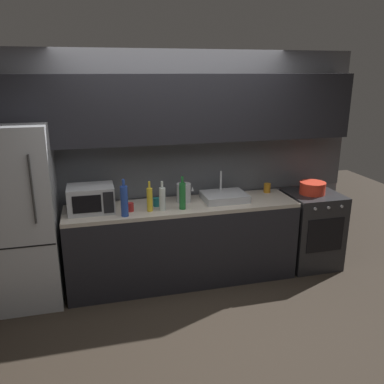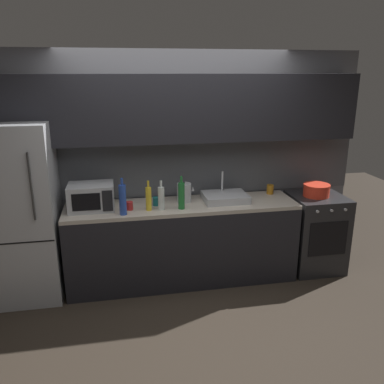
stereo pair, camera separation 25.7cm
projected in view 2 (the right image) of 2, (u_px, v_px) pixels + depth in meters
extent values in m
plane|color=#2D261E|center=(199.00, 326.00, 3.71)|extent=(10.00, 10.00, 0.00)
cube|color=slate|center=(176.00, 164.00, 4.56)|extent=(4.23, 0.10, 2.50)
cube|color=#4C4F54|center=(177.00, 170.00, 4.53)|extent=(4.23, 0.01, 0.60)
cube|color=black|center=(179.00, 108.00, 4.17)|extent=(3.90, 0.34, 0.70)
cube|color=black|center=(183.00, 244.00, 4.43)|extent=(2.49, 0.60, 0.86)
cube|color=#B2A899|center=(182.00, 206.00, 4.30)|extent=(2.49, 0.60, 0.04)
cube|color=#ADAFB5|center=(23.00, 213.00, 4.00)|extent=(0.68, 0.66, 1.82)
cube|color=black|center=(18.00, 243.00, 3.74)|extent=(0.67, 0.00, 0.01)
cylinder|color=#333333|center=(31.00, 187.00, 3.59)|extent=(0.02, 0.02, 0.64)
cube|color=#232326|center=(315.00, 232.00, 4.71)|extent=(0.60, 0.60, 0.90)
cube|color=black|center=(328.00, 239.00, 4.41)|extent=(0.45, 0.01, 0.40)
cylinder|color=#B2B2B7|center=(318.00, 212.00, 4.27)|extent=(0.03, 0.02, 0.03)
cylinder|color=#B2B2B7|center=(332.00, 211.00, 4.30)|extent=(0.03, 0.02, 0.03)
cylinder|color=#B2B2B7|center=(346.00, 210.00, 4.33)|extent=(0.03, 0.02, 0.03)
cube|color=#A8AAAF|center=(91.00, 197.00, 4.10)|extent=(0.46, 0.34, 0.27)
cube|color=black|center=(86.00, 202.00, 3.93)|extent=(0.28, 0.01, 0.18)
cube|color=black|center=(107.00, 201.00, 3.97)|extent=(0.10, 0.01, 0.22)
cube|color=#ADAFB5|center=(225.00, 197.00, 4.39)|extent=(0.48, 0.38, 0.08)
cylinder|color=silver|center=(222.00, 181.00, 4.47)|extent=(0.02, 0.02, 0.22)
cylinder|color=#B7BABF|center=(184.00, 193.00, 4.34)|extent=(0.16, 0.16, 0.21)
sphere|color=black|center=(184.00, 183.00, 4.31)|extent=(0.02, 0.02, 0.02)
cone|color=#B7BABF|center=(193.00, 189.00, 4.35)|extent=(0.03, 0.03, 0.05)
cylinder|color=gold|center=(149.00, 199.00, 4.07)|extent=(0.06, 0.06, 0.24)
cylinder|color=gold|center=(148.00, 184.00, 4.03)|extent=(0.02, 0.02, 0.07)
cylinder|color=silver|center=(161.00, 198.00, 4.09)|extent=(0.07, 0.07, 0.24)
cylinder|color=silver|center=(161.00, 184.00, 4.04)|extent=(0.03, 0.03, 0.07)
cylinder|color=#234299|center=(123.00, 200.00, 3.94)|extent=(0.07, 0.07, 0.31)
cylinder|color=#234299|center=(122.00, 182.00, 3.88)|extent=(0.03, 0.03, 0.07)
cylinder|color=#1E6B2D|center=(181.00, 196.00, 4.11)|extent=(0.07, 0.07, 0.28)
cylinder|color=#1E6B2D|center=(181.00, 180.00, 4.06)|extent=(0.03, 0.03, 0.07)
cylinder|color=#A82323|center=(130.00, 206.00, 4.10)|extent=(0.07, 0.07, 0.09)
cylinder|color=#19666B|center=(156.00, 201.00, 4.24)|extent=(0.08, 0.08, 0.09)
cylinder|color=#B27019|center=(270.00, 189.00, 4.64)|extent=(0.08, 0.08, 0.11)
cylinder|color=red|center=(316.00, 191.00, 4.55)|extent=(0.29, 0.29, 0.12)
cylinder|color=red|center=(317.00, 185.00, 4.53)|extent=(0.30, 0.30, 0.02)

